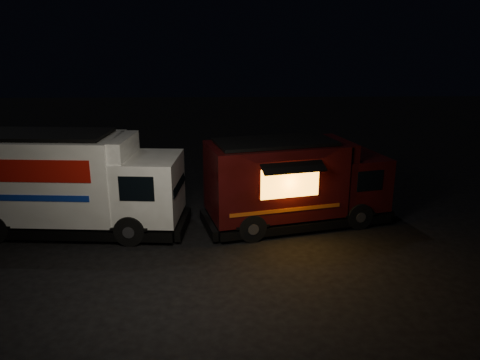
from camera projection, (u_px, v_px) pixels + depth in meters
ground at (229, 244)px, 15.67m from camera, size 80.00×80.00×0.00m
white_truck at (74, 183)px, 16.31m from camera, size 7.98×3.24×3.54m
red_truck at (298, 182)px, 16.99m from camera, size 7.26×4.11×3.19m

